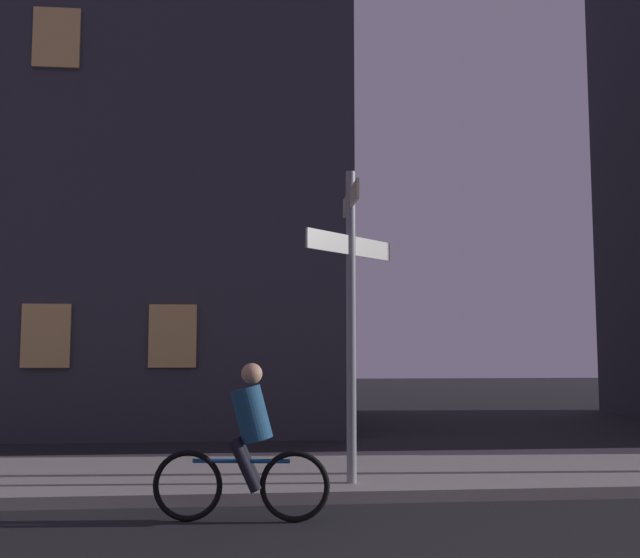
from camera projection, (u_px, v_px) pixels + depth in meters
sidewalk_kerb at (389, 473)px, 9.96m from camera, size 40.00×3.22×0.14m
signpost at (351, 296)px, 9.06m from camera, size 1.21×1.33×3.84m
cyclist at (246, 447)px, 7.51m from camera, size 1.81×0.37×1.61m
building_left_block at (100, 7)px, 18.16m from camera, size 11.73×7.41×20.42m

